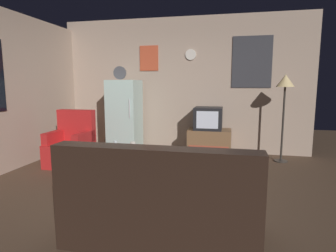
{
  "coord_description": "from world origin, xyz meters",
  "views": [
    {
      "loc": [
        0.98,
        -3.46,
        1.41
      ],
      "look_at": [
        0.02,
        0.9,
        0.75
      ],
      "focal_mm": 30.0,
      "sensor_mm": 36.0,
      "label": 1
    }
  ],
  "objects_px": {
    "mug_ceramic_white": "(133,145)",
    "mug_ceramic_tan": "(114,148)",
    "crt_tv": "(208,118)",
    "standing_lamp": "(285,88)",
    "coffee_table": "(123,165)",
    "remote_control": "(119,151)",
    "couch": "(161,208)",
    "wine_glass": "(115,145)",
    "book_stack": "(241,156)",
    "armchair": "(71,146)",
    "tv_stand": "(209,142)",
    "fridge": "(125,117)"
  },
  "relations": [
    {
      "from": "book_stack",
      "to": "wine_glass",
      "type": "bearing_deg",
      "value": -139.26
    },
    {
      "from": "coffee_table",
      "to": "mug_ceramic_tan",
      "type": "relative_size",
      "value": 8.0
    },
    {
      "from": "crt_tv",
      "to": "coffee_table",
      "type": "distance_m",
      "value": 2.14
    },
    {
      "from": "fridge",
      "to": "book_stack",
      "type": "relative_size",
      "value": 8.62
    },
    {
      "from": "crt_tv",
      "to": "standing_lamp",
      "type": "relative_size",
      "value": 0.34
    },
    {
      "from": "coffee_table",
      "to": "mug_ceramic_tan",
      "type": "height_order",
      "value": "mug_ceramic_tan"
    },
    {
      "from": "standing_lamp",
      "to": "book_stack",
      "type": "height_order",
      "value": "standing_lamp"
    },
    {
      "from": "standing_lamp",
      "to": "wine_glass",
      "type": "relative_size",
      "value": 10.6
    },
    {
      "from": "mug_ceramic_white",
      "to": "remote_control",
      "type": "xyz_separation_m",
      "value": [
        -0.1,
        -0.3,
        -0.03
      ]
    },
    {
      "from": "wine_glass",
      "to": "armchair",
      "type": "distance_m",
      "value": 1.28
    },
    {
      "from": "standing_lamp",
      "to": "armchair",
      "type": "xyz_separation_m",
      "value": [
        -3.67,
        -1.0,
        -1.02
      ]
    },
    {
      "from": "wine_glass",
      "to": "remote_control",
      "type": "distance_m",
      "value": 0.13
    },
    {
      "from": "tv_stand",
      "to": "crt_tv",
      "type": "xyz_separation_m",
      "value": [
        -0.03,
        -0.0,
        0.48
      ]
    },
    {
      "from": "fridge",
      "to": "wine_glass",
      "type": "relative_size",
      "value": 11.8
    },
    {
      "from": "mug_ceramic_tan",
      "to": "couch",
      "type": "xyz_separation_m",
      "value": [
        1.05,
        -1.42,
        -0.19
      ]
    },
    {
      "from": "couch",
      "to": "book_stack",
      "type": "relative_size",
      "value": 8.28
    },
    {
      "from": "coffee_table",
      "to": "armchair",
      "type": "xyz_separation_m",
      "value": [
        -1.2,
        0.58,
        0.11
      ]
    },
    {
      "from": "tv_stand",
      "to": "standing_lamp",
      "type": "height_order",
      "value": "standing_lamp"
    },
    {
      "from": "wine_glass",
      "to": "mug_ceramic_white",
      "type": "height_order",
      "value": "wine_glass"
    },
    {
      "from": "fridge",
      "to": "book_stack",
      "type": "bearing_deg",
      "value": -1.58
    },
    {
      "from": "wine_glass",
      "to": "remote_control",
      "type": "relative_size",
      "value": 1.0
    },
    {
      "from": "coffee_table",
      "to": "mug_ceramic_tan",
      "type": "distance_m",
      "value": 0.3
    },
    {
      "from": "tv_stand",
      "to": "coffee_table",
      "type": "distance_m",
      "value": 2.09
    },
    {
      "from": "crt_tv",
      "to": "wine_glass",
      "type": "bearing_deg",
      "value": -123.94
    },
    {
      "from": "wine_glass",
      "to": "standing_lamp",
      "type": "bearing_deg",
      "value": 32.38
    },
    {
      "from": "tv_stand",
      "to": "wine_glass",
      "type": "height_order",
      "value": "wine_glass"
    },
    {
      "from": "wine_glass",
      "to": "mug_ceramic_tan",
      "type": "relative_size",
      "value": 1.67
    },
    {
      "from": "wine_glass",
      "to": "mug_ceramic_white",
      "type": "bearing_deg",
      "value": 49.88
    },
    {
      "from": "crt_tv",
      "to": "mug_ceramic_tan",
      "type": "relative_size",
      "value": 6.0
    },
    {
      "from": "couch",
      "to": "wine_glass",
      "type": "bearing_deg",
      "value": 125.72
    },
    {
      "from": "crt_tv",
      "to": "coffee_table",
      "type": "bearing_deg",
      "value": -122.41
    },
    {
      "from": "mug_ceramic_tan",
      "to": "couch",
      "type": "relative_size",
      "value": 0.05
    },
    {
      "from": "mug_ceramic_tan",
      "to": "book_stack",
      "type": "relative_size",
      "value": 0.44
    },
    {
      "from": "tv_stand",
      "to": "couch",
      "type": "height_order",
      "value": "couch"
    },
    {
      "from": "crt_tv",
      "to": "mug_ceramic_tan",
      "type": "distance_m",
      "value": 2.2
    },
    {
      "from": "mug_ceramic_tan",
      "to": "remote_control",
      "type": "xyz_separation_m",
      "value": [
        0.11,
        -0.06,
        -0.03
      ]
    },
    {
      "from": "remote_control",
      "to": "couch",
      "type": "relative_size",
      "value": 0.09
    },
    {
      "from": "coffee_table",
      "to": "remote_control",
      "type": "xyz_separation_m",
      "value": [
        -0.01,
        -0.12,
        0.24
      ]
    },
    {
      "from": "standing_lamp",
      "to": "book_stack",
      "type": "relative_size",
      "value": 7.74
    },
    {
      "from": "fridge",
      "to": "coffee_table",
      "type": "distance_m",
      "value": 1.8
    },
    {
      "from": "coffee_table",
      "to": "couch",
      "type": "distance_m",
      "value": 1.75
    },
    {
      "from": "standing_lamp",
      "to": "wine_glass",
      "type": "xyz_separation_m",
      "value": [
        -2.57,
        -1.63,
        -0.83
      ]
    },
    {
      "from": "coffee_table",
      "to": "mug_ceramic_white",
      "type": "height_order",
      "value": "mug_ceramic_white"
    },
    {
      "from": "crt_tv",
      "to": "mug_ceramic_white",
      "type": "height_order",
      "value": "crt_tv"
    },
    {
      "from": "crt_tv",
      "to": "book_stack",
      "type": "xyz_separation_m",
      "value": [
        0.65,
        -0.19,
        -0.68
      ]
    },
    {
      "from": "standing_lamp",
      "to": "mug_ceramic_white",
      "type": "height_order",
      "value": "standing_lamp"
    },
    {
      "from": "book_stack",
      "to": "coffee_table",
      "type": "bearing_deg",
      "value": -138.53
    },
    {
      "from": "crt_tv",
      "to": "wine_glass",
      "type": "distance_m",
      "value": 2.17
    },
    {
      "from": "mug_ceramic_tan",
      "to": "armchair",
      "type": "xyz_separation_m",
      "value": [
        -1.08,
        0.64,
        -0.16
      ]
    },
    {
      "from": "mug_ceramic_white",
      "to": "mug_ceramic_tan",
      "type": "bearing_deg",
      "value": -130.8
    }
  ]
}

